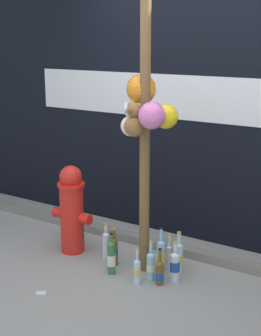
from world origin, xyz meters
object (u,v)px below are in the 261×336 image
object	(u,v)px
memorial_post	(145,78)
bottle_2	(106,244)
bottle_0	(111,258)
bottle_5	(179,256)
bottle_8	(114,251)
bottle_4	(161,255)
bottle_3	(151,265)
bottle_9	(175,265)
fire_hydrant	(72,209)
bottle_7	(160,272)
bottle_6	(137,270)
bottle_1	(169,255)

from	to	relation	value
memorial_post	bottle_2	size ratio (longest dim) A/B	8.84
bottle_0	bottle_2	size ratio (longest dim) A/B	1.07
bottle_2	bottle_5	world-z (taller)	bottle_5
memorial_post	bottle_8	distance (m)	1.55
bottle_4	bottle_8	bearing A→B (deg)	-167.59
bottle_3	bottle_9	distance (m)	0.20
bottle_5	bottle_8	distance (m)	0.57
bottle_5	bottle_9	xyz separation A→B (m)	(0.06, -0.18, -0.00)
fire_hydrant	bottle_7	world-z (taller)	fire_hydrant
fire_hydrant	bottle_9	xyz separation A→B (m)	(1.10, -0.02, -0.28)
memorial_post	bottle_0	xyz separation A→B (m)	(-0.20, -0.21, -1.51)
bottle_6	memorial_post	bearing A→B (deg)	109.22
fire_hydrant	bottle_6	distance (m)	0.94
bottle_8	bottle_0	bearing A→B (deg)	-63.19
fire_hydrant	bottle_5	size ratio (longest dim) A/B	2.29
fire_hydrant	bottle_7	size ratio (longest dim) A/B	2.64
bottle_1	memorial_post	bearing A→B (deg)	-139.38
memorial_post	bottle_1	distance (m)	1.55
bottle_3	bottle_8	bearing A→B (deg)	170.46
bottle_1	bottle_7	size ratio (longest dim) A/B	1.03
memorial_post	bottle_1	world-z (taller)	memorial_post
memorial_post	bottle_1	bearing A→B (deg)	40.62
bottle_0	bottle_8	size ratio (longest dim) A/B	1.06
bottle_0	bottle_6	size ratio (longest dim) A/B	1.18
bottle_0	bottle_5	size ratio (longest dim) A/B	1.01
bottle_2	bottle_3	bearing A→B (deg)	-13.12
bottle_1	bottle_7	bearing A→B (deg)	-75.32
memorial_post	bottle_3	size ratio (longest dim) A/B	8.82
bottle_1	bottle_3	xyz separation A→B (m)	(-0.03, -0.27, 0.00)
fire_hydrant	bottle_4	xyz separation A→B (m)	(0.93, 0.06, -0.26)
bottle_1	bottle_9	xyz separation A→B (m)	(0.15, -0.18, 0.01)
bottle_6	bottle_3	bearing A→B (deg)	64.02
bottle_4	bottle_8	xyz separation A→B (m)	(-0.42, -0.09, -0.02)
bottle_1	bottle_4	world-z (taller)	bottle_4
bottle_2	bottle_6	world-z (taller)	bottle_2
bottle_0	bottle_3	bearing A→B (deg)	13.59
fire_hydrant	bottle_9	world-z (taller)	fire_hydrant
memorial_post	bottle_3	xyz separation A→B (m)	(0.14, -0.12, -1.53)
bottle_0	bottle_3	xyz separation A→B (m)	(0.34, 0.08, -0.02)
memorial_post	bottle_5	xyz separation A→B (m)	(0.26, 0.14, -1.52)
memorial_post	fire_hydrant	distance (m)	1.46
fire_hydrant	bottle_6	bearing A→B (deg)	-14.56
bottle_3	bottle_7	bearing A→B (deg)	-15.45
bottle_1	bottle_0	bearing A→B (deg)	-136.26
bottle_2	bottle_7	distance (m)	0.67
fire_hydrant	memorial_post	bearing A→B (deg)	1.45
bottle_3	bottle_8	world-z (taller)	bottle_8
fire_hydrant	bottle_7	bearing A→B (deg)	-7.38
bottle_2	bottle_1	bearing A→B (deg)	13.80
bottle_5	bottle_8	bearing A→B (deg)	-159.78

